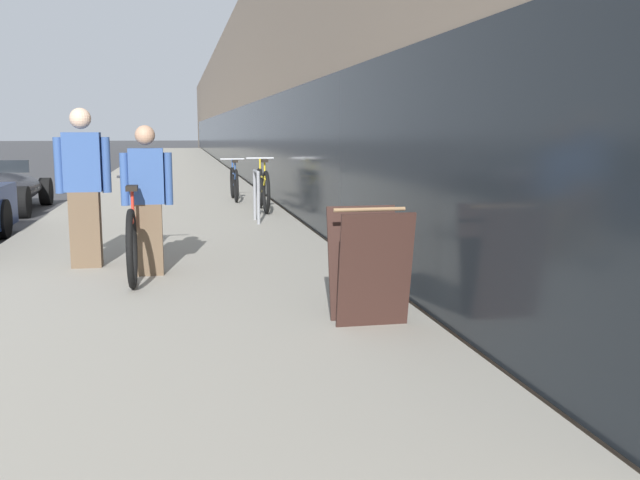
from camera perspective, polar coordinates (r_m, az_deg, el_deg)
sidewalk_slab at (r=26.00m, az=-11.73°, el=5.18°), size 4.25×70.00×0.15m
storefront_facade at (r=34.68m, az=0.32°, el=10.71°), size 10.01×70.00×5.60m
tandem_bicycle at (r=7.89m, az=-14.40°, el=0.67°), size 0.52×2.78×0.95m
person_rider at (r=7.49m, az=-13.65°, el=3.09°), size 0.52×0.20×1.53m
person_bystander at (r=8.11m, az=-18.38°, el=3.97°), size 0.58×0.23×1.72m
bike_rack_hoop at (r=11.58m, az=-5.11°, el=3.96°), size 0.05×0.60×0.84m
cruiser_bike_nearest at (r=13.19m, az=-4.59°, el=4.09°), size 0.52×1.75×0.97m
cruiser_bike_middle at (r=15.29m, az=-6.88°, el=4.56°), size 0.52×1.69×0.87m
sandwich_board_sign at (r=5.50m, az=3.94°, el=-2.03°), size 0.56×0.56×0.90m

